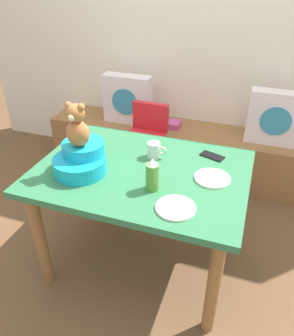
% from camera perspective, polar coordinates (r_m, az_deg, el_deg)
% --- Properties ---
extents(ground_plane, '(8.00, 8.00, 0.00)m').
position_cam_1_polar(ground_plane, '(2.41, -0.81, -15.28)').
color(ground_plane, brown).
extents(back_wall, '(4.40, 0.10, 2.60)m').
position_cam_1_polar(back_wall, '(3.08, 9.12, 22.98)').
color(back_wall, silver).
rests_on(back_wall, ground_plane).
extents(window_bench, '(2.60, 0.44, 0.46)m').
position_cam_1_polar(window_bench, '(3.18, 6.52, 2.91)').
color(window_bench, olive).
rests_on(window_bench, ground_plane).
extents(pillow_floral_left, '(0.44, 0.15, 0.44)m').
position_cam_1_polar(pillow_floral_left, '(3.13, -3.36, 11.64)').
color(pillow_floral_left, silver).
rests_on(pillow_floral_left, window_bench).
extents(pillow_floral_right, '(0.44, 0.15, 0.44)m').
position_cam_1_polar(pillow_floral_right, '(2.92, 21.13, 7.96)').
color(pillow_floral_right, silver).
rests_on(pillow_floral_right, window_bench).
extents(book_stack, '(0.20, 0.14, 0.05)m').
position_cam_1_polar(book_stack, '(3.10, 3.78, 7.55)').
color(book_stack, '#C34E97').
rests_on(book_stack, window_bench).
extents(dining_table, '(1.22, 0.89, 0.74)m').
position_cam_1_polar(dining_table, '(1.99, -0.95, -2.88)').
color(dining_table, '#2D7247').
rests_on(dining_table, ground_plane).
extents(highchair, '(0.34, 0.46, 0.79)m').
position_cam_1_polar(highchair, '(2.73, -0.38, 4.88)').
color(highchair, red).
rests_on(highchair, ground_plane).
extents(infant_seat_teal, '(0.30, 0.33, 0.16)m').
position_cam_1_polar(infant_seat_teal, '(1.92, -11.20, 1.45)').
color(infant_seat_teal, '#16A4CA').
rests_on(infant_seat_teal, dining_table).
extents(teddy_bear, '(0.13, 0.12, 0.25)m').
position_cam_1_polar(teddy_bear, '(1.83, -11.88, 7.02)').
color(teddy_bear, '#A86A39').
rests_on(teddy_bear, infant_seat_teal).
extents(ketchup_bottle, '(0.07, 0.07, 0.18)m').
position_cam_1_polar(ketchup_bottle, '(1.72, 0.91, -1.22)').
color(ketchup_bottle, '#4C8C33').
rests_on(ketchup_bottle, dining_table).
extents(coffee_mug, '(0.12, 0.08, 0.09)m').
position_cam_1_polar(coffee_mug, '(2.03, 1.25, 3.09)').
color(coffee_mug, silver).
rests_on(coffee_mug, dining_table).
extents(dinner_plate_near, '(0.20, 0.20, 0.01)m').
position_cam_1_polar(dinner_plate_near, '(1.64, 4.92, -6.79)').
color(dinner_plate_near, white).
rests_on(dinner_plate_near, dining_table).
extents(dinner_plate_far, '(0.20, 0.20, 0.01)m').
position_cam_1_polar(dinner_plate_far, '(1.88, 11.11, -1.73)').
color(dinner_plate_far, white).
rests_on(dinner_plate_far, dining_table).
extents(cell_phone, '(0.16, 0.11, 0.01)m').
position_cam_1_polar(cell_phone, '(2.09, 11.09, 2.02)').
color(cell_phone, black).
rests_on(cell_phone, dining_table).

